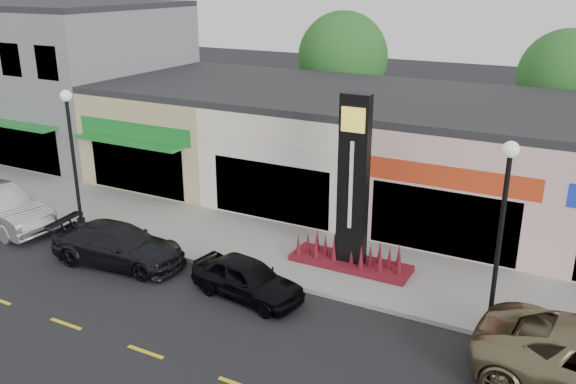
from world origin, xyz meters
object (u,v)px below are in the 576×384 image
at_px(pylon_sign, 352,209).
at_px(car_black_sedan, 247,278).
at_px(lamp_east_near, 502,218).
at_px(car_dark_sedan, 118,245).
at_px(lamp_west_near, 72,145).

bearing_deg(pylon_sign, car_black_sedan, -122.96).
distance_m(lamp_east_near, pylon_sign, 5.42).
relative_size(lamp_east_near, car_dark_sedan, 1.11).
relative_size(lamp_west_near, car_dark_sedan, 1.11).
bearing_deg(car_dark_sedan, pylon_sign, -71.83).
bearing_deg(lamp_east_near, lamp_west_near, 180.00).
bearing_deg(lamp_west_near, lamp_east_near, 0.00).
height_order(lamp_west_near, pylon_sign, pylon_sign).
bearing_deg(car_black_sedan, lamp_west_near, 88.11).
relative_size(pylon_sign, car_black_sedan, 1.57).
distance_m(car_dark_sedan, car_black_sedan, 5.25).
bearing_deg(lamp_east_near, car_dark_sedan, -172.17).
bearing_deg(lamp_east_near, car_black_sedan, -167.28).
height_order(lamp_west_near, car_black_sedan, lamp_west_near).
xyz_separation_m(lamp_west_near, lamp_east_near, (16.00, 0.00, 0.00)).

